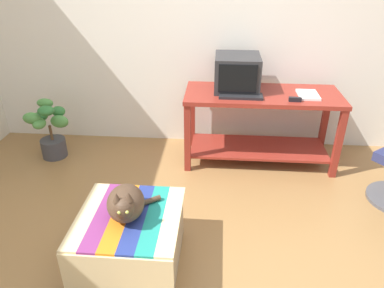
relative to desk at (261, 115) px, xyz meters
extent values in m
plane|color=olive|center=(-0.55, -1.60, -0.50)|extent=(14.00, 14.00, 0.00)
cube|color=silver|center=(-0.55, 0.45, 0.80)|extent=(8.00, 0.10, 2.60)
cube|color=maroon|center=(-0.70, -0.26, -0.15)|extent=(0.06, 0.06, 0.69)
cube|color=maroon|center=(0.70, -0.26, -0.15)|extent=(0.06, 0.06, 0.69)
cube|color=maroon|center=(0.70, 0.26, -0.15)|extent=(0.06, 0.06, 0.69)
cube|color=maroon|center=(-0.70, 0.26, -0.15)|extent=(0.06, 0.06, 0.69)
cube|color=maroon|center=(0.00, 0.00, -0.36)|extent=(1.36, 0.52, 0.02)
cube|color=maroon|center=(0.00, 0.00, 0.21)|extent=(1.47, 0.61, 0.04)
cube|color=#28282B|center=(-0.25, 0.09, 0.24)|extent=(0.30, 0.30, 0.02)
cube|color=#28282B|center=(-0.25, 0.09, 0.40)|extent=(0.42, 0.43, 0.33)
cube|color=black|center=(-0.25, -0.13, 0.40)|extent=(0.34, 0.01, 0.26)
cube|color=black|center=(-0.22, -0.13, 0.24)|extent=(0.40, 0.16, 0.02)
cube|color=white|center=(0.41, -0.05, 0.24)|extent=(0.18, 0.27, 0.02)
cube|color=tan|center=(-0.97, -1.48, -0.31)|extent=(0.64, 0.64, 0.38)
cube|color=beige|center=(-0.97, -1.83, -0.27)|extent=(0.67, 0.01, 0.30)
cube|color=beige|center=(-1.25, -1.48, -0.11)|extent=(0.11, 0.69, 0.02)
cube|color=#7A2D6B|center=(-1.14, -1.48, -0.11)|extent=(0.11, 0.69, 0.02)
cube|color=orange|center=(-1.02, -1.48, -0.11)|extent=(0.11, 0.69, 0.02)
cube|color=navy|center=(-0.91, -1.48, -0.11)|extent=(0.11, 0.69, 0.02)
cube|color=#1E897A|center=(-0.80, -1.48, -0.11)|extent=(0.11, 0.69, 0.02)
cube|color=beige|center=(-0.69, -1.48, -0.11)|extent=(0.11, 0.69, 0.02)
ellipsoid|color=#473323|center=(-0.98, -1.48, 0.00)|extent=(0.29, 0.36, 0.20)
sphere|color=#473323|center=(-0.96, -1.59, 0.05)|extent=(0.13, 0.13, 0.13)
cylinder|color=#473323|center=(-0.90, -1.37, -0.08)|extent=(0.23, 0.18, 0.04)
cone|color=#473323|center=(-0.99, -1.60, 0.13)|extent=(0.05, 0.05, 0.06)
cone|color=#473323|center=(-0.92, -1.59, 0.13)|extent=(0.05, 0.05, 0.06)
sphere|color=#C6D151|center=(-0.97, -1.65, 0.06)|extent=(0.02, 0.02, 0.02)
sphere|color=#C6D151|center=(-0.92, -1.65, 0.06)|extent=(0.02, 0.02, 0.02)
cylinder|color=#3D3D42|center=(-2.12, -0.10, -0.40)|extent=(0.25, 0.25, 0.19)
cylinder|color=brown|center=(-2.12, -0.10, -0.22)|extent=(0.03, 0.03, 0.16)
ellipsoid|color=#4C8E42|center=(-2.01, -0.09, -0.10)|extent=(0.18, 0.10, 0.13)
ellipsoid|color=#2D7033|center=(-2.03, -0.03, -0.01)|extent=(0.14, 0.11, 0.11)
ellipsoid|color=#4C8E42|center=(-2.18, 0.02, 0.05)|extent=(0.17, 0.09, 0.09)
ellipsoid|color=#2D7033|center=(-2.24, -0.02, -0.08)|extent=(0.16, 0.15, 0.09)
ellipsoid|color=#4C8E42|center=(-2.23, -0.19, -0.02)|extent=(0.18, 0.10, 0.12)
ellipsoid|color=#4C8E42|center=(-2.17, -0.20, -0.08)|extent=(0.12, 0.15, 0.10)
ellipsoid|color=#2D7033|center=(-2.07, -0.20, 0.06)|extent=(0.16, 0.14, 0.10)
cube|color=black|center=(0.26, -0.20, 0.25)|extent=(0.11, 0.04, 0.04)
cylinder|color=black|center=(0.45, 0.02, 0.24)|extent=(0.04, 0.14, 0.01)
camera|label=1|loc=(-0.41, -3.28, 1.40)|focal=33.70mm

